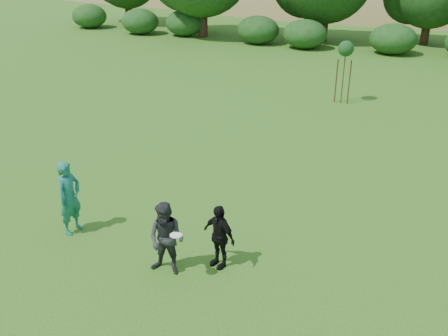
# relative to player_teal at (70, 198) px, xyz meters

# --- Properties ---
(ground) EXTENTS (120.00, 120.00, 0.00)m
(ground) POSITION_rel_player_teal_xyz_m (2.89, 0.04, -0.98)
(ground) COLOR #19470C
(ground) RESTS_ON ground
(player_teal) EXTENTS (0.49, 0.73, 1.96)m
(player_teal) POSITION_rel_player_teal_xyz_m (0.00, 0.00, 0.00)
(player_teal) COLOR #176853
(player_teal) RESTS_ON ground
(player_grey) EXTENTS (0.91, 0.74, 1.75)m
(player_grey) POSITION_rel_player_teal_xyz_m (3.12, -0.48, -0.11)
(player_grey) COLOR #27282A
(player_grey) RESTS_ON ground
(player_black) EXTENTS (0.99, 0.65, 1.56)m
(player_black) POSITION_rel_player_teal_xyz_m (4.06, 0.25, -0.20)
(player_black) COLOR black
(player_black) RESTS_ON ground
(frisbee) EXTENTS (0.27, 0.27, 0.06)m
(frisbee) POSITION_rel_player_teal_xyz_m (3.50, -0.69, 0.22)
(frisbee) COLOR white
(frisbee) RESTS_ON ground
(sapling) EXTENTS (0.70, 0.70, 2.85)m
(sapling) POSITION_rel_player_teal_xyz_m (3.70, 14.18, 1.44)
(sapling) COLOR #3A2B17
(sapling) RESTS_ON ground
(hillside) EXTENTS (150.00, 72.00, 52.00)m
(hillside) POSITION_rel_player_teal_xyz_m (2.33, 68.49, -12.95)
(hillside) COLOR olive
(hillside) RESTS_ON ground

